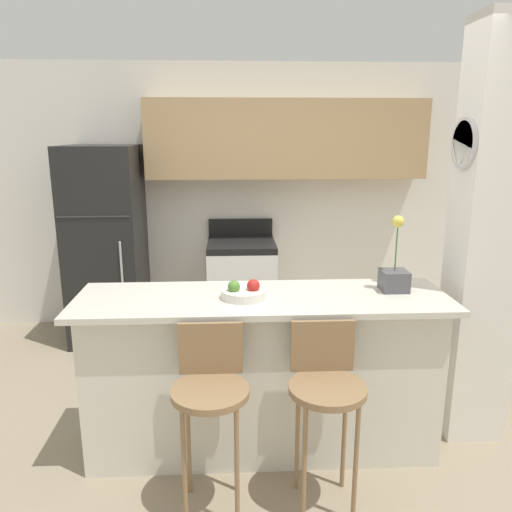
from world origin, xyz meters
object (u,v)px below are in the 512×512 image
object	(u,v)px
bar_stool_right	(326,388)
bar_stool_left	(210,391)
fruit_bowl	(244,292)
orchid_vase	(394,274)
refrigerator	(107,245)
stove_range	(242,287)

from	to	relation	value
bar_stool_right	bar_stool_left	bearing A→B (deg)	180.00
bar_stool_left	fruit_bowl	world-z (taller)	fruit_bowl
fruit_bowl	orchid_vase	bearing A→B (deg)	5.98
orchid_vase	fruit_bowl	bearing A→B (deg)	-174.02
refrigerator	stove_range	distance (m)	1.32
bar_stool_right	fruit_bowl	world-z (taller)	fruit_bowl
refrigerator	orchid_vase	bearing A→B (deg)	-39.20
stove_range	orchid_vase	size ratio (longest dim) A/B	2.35
bar_stool_left	orchid_vase	bearing A→B (deg)	26.84
bar_stool_right	fruit_bowl	distance (m)	0.71
refrigerator	orchid_vase	distance (m)	2.74
orchid_vase	stove_range	bearing A→B (deg)	116.35
stove_range	orchid_vase	world-z (taller)	orchid_vase
bar_stool_left	refrigerator	bearing A→B (deg)	114.46
orchid_vase	bar_stool_left	bearing A→B (deg)	-153.16
bar_stool_left	fruit_bowl	bearing A→B (deg)	68.32
bar_stool_right	stove_range	bearing A→B (deg)	99.21
bar_stool_left	orchid_vase	distance (m)	1.29
refrigerator	bar_stool_right	size ratio (longest dim) A/B	1.86
refrigerator	fruit_bowl	world-z (taller)	refrigerator
bar_stool_left	bar_stool_right	xyz separation A→B (m)	(0.58, 0.00, 0.00)
refrigerator	stove_range	bearing A→B (deg)	1.91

